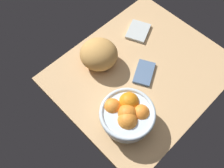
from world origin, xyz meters
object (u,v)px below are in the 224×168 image
(fruit_bowl, at_px, (127,114))
(napkin_folded, at_px, (145,72))
(bread_loaf, at_px, (99,54))
(napkin_spare, at_px, (138,31))

(fruit_bowl, relative_size, napkin_folded, 1.72)
(bread_loaf, relative_size, napkin_folded, 1.36)
(fruit_bowl, bearing_deg, napkin_spare, 36.86)
(bread_loaf, height_order, napkin_folded, bread_loaf)
(napkin_folded, height_order, napkin_spare, same)
(bread_loaf, xyz_separation_m, napkin_folded, (0.10, -0.19, -0.05))
(napkin_spare, bearing_deg, napkin_folded, -130.56)
(fruit_bowl, height_order, napkin_folded, fruit_bowl)
(bread_loaf, xyz_separation_m, napkin_spare, (0.26, -0.00, -0.05))
(bread_loaf, bearing_deg, napkin_spare, -1.04)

